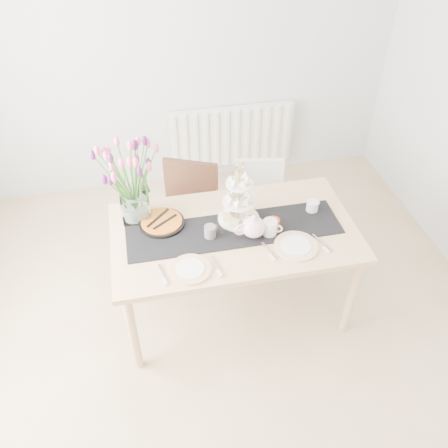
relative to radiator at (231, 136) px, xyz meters
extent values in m
plane|color=tan|center=(-0.50, -2.19, -0.45)|extent=(4.50, 4.50, 0.00)
plane|color=silver|center=(-0.50, 0.06, 0.85)|extent=(4.00, 0.00, 4.00)
cube|color=white|center=(0.00, 0.00, 0.00)|extent=(1.20, 0.08, 0.60)
cube|color=tan|center=(-0.36, -1.69, 0.28)|extent=(1.60, 0.90, 0.04)
cylinder|color=tan|center=(-1.09, -2.07, -0.09)|extent=(0.06, 0.06, 0.71)
cylinder|color=tan|center=(0.37, -2.07, -0.09)|extent=(0.06, 0.06, 0.71)
cylinder|color=tan|center=(-1.09, -1.31, -0.09)|extent=(0.06, 0.06, 0.71)
cylinder|color=tan|center=(0.37, -1.31, -0.09)|extent=(0.06, 0.06, 0.71)
cube|color=#361D13|center=(-0.61, -1.15, -0.02)|extent=(0.56, 0.56, 0.04)
cube|color=#361D13|center=(-0.54, -0.97, 0.20)|extent=(0.40, 0.21, 0.40)
cylinder|color=#361D13|center=(-0.85, -1.24, -0.24)|extent=(0.04, 0.04, 0.41)
cylinder|color=#361D13|center=(-0.52, -1.39, -0.24)|extent=(0.04, 0.04, 0.41)
cylinder|color=#361D13|center=(-0.71, -0.91, -0.24)|extent=(0.04, 0.04, 0.41)
cylinder|color=#361D13|center=(-0.38, -1.06, -0.24)|extent=(0.04, 0.04, 0.41)
cube|color=silver|center=(-0.01, -1.11, -0.06)|extent=(0.44, 0.44, 0.04)
cube|color=silver|center=(0.02, -0.94, 0.14)|extent=(0.38, 0.11, 0.36)
cylinder|color=silver|center=(-0.21, -1.25, -0.27)|extent=(0.04, 0.04, 0.37)
cylinder|color=silver|center=(0.14, -1.32, -0.27)|extent=(0.04, 0.04, 0.37)
cylinder|color=silver|center=(-0.15, -0.90, -0.27)|extent=(0.04, 0.04, 0.37)
cylinder|color=silver|center=(0.20, -0.96, -0.27)|extent=(0.04, 0.04, 0.37)
cube|color=black|center=(-0.36, -1.69, 0.30)|extent=(1.40, 0.35, 0.01)
cube|color=silver|center=(-0.97, -1.41, 0.39)|extent=(0.18, 0.18, 0.18)
cylinder|color=gold|center=(-0.30, -1.59, 0.50)|extent=(0.01, 0.01, 0.41)
cylinder|color=white|center=(-0.30, -1.59, 0.31)|extent=(0.28, 0.28, 0.01)
cylinder|color=white|center=(-0.30, -1.59, 0.46)|extent=(0.22, 0.22, 0.01)
cylinder|color=white|center=(-0.30, -1.59, 0.60)|extent=(0.18, 0.18, 0.01)
cylinder|color=silver|center=(0.21, -1.60, 0.34)|extent=(0.11, 0.11, 0.08)
cylinder|color=black|center=(-0.81, -1.53, 0.31)|extent=(0.30, 0.30, 0.03)
cylinder|color=orange|center=(-0.81, -1.53, 0.33)|extent=(0.27, 0.27, 0.01)
cylinder|color=slate|center=(-0.52, -1.72, 0.34)|extent=(0.10, 0.10, 0.09)
cylinder|color=silver|center=(-0.14, -1.77, 0.36)|extent=(0.12, 0.12, 0.11)
cylinder|color=red|center=(-0.12, -1.75, 0.35)|extent=(0.12, 0.12, 0.10)
cylinder|color=silver|center=(-0.69, -1.98, 0.31)|extent=(0.30, 0.30, 0.01)
cylinder|color=white|center=(-0.01, -1.92, 0.31)|extent=(0.36, 0.36, 0.01)
camera|label=1|loc=(-0.90, -3.95, 2.35)|focal=38.00mm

